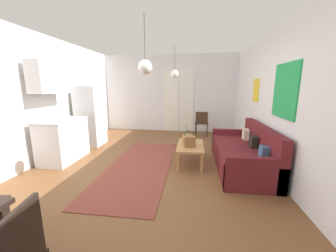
{
  "coord_description": "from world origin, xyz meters",
  "views": [
    {
      "loc": [
        0.86,
        -3.4,
        1.6
      ],
      "look_at": [
        0.31,
        0.85,
        0.73
      ],
      "focal_mm": 21.07,
      "sensor_mm": 36.0,
      "label": 1
    }
  ],
  "objects_px": {
    "pendant_lamp_near": "(145,67)",
    "accent_chair": "(202,122)",
    "couch": "(245,155)",
    "bamboo_vase": "(186,137)",
    "coffee_table": "(190,147)",
    "pendant_lamp_far": "(175,74)",
    "refrigerator": "(90,116)",
    "handbag": "(189,141)"
  },
  "relations": [
    {
      "from": "handbag",
      "to": "refrigerator",
      "type": "xyz_separation_m",
      "value": [
        -2.7,
        1.15,
        0.28
      ]
    },
    {
      "from": "couch",
      "to": "pendant_lamp_far",
      "type": "relative_size",
      "value": 2.38
    },
    {
      "from": "coffee_table",
      "to": "pendant_lamp_near",
      "type": "xyz_separation_m",
      "value": [
        -0.72,
        -0.84,
        1.53
      ]
    },
    {
      "from": "pendant_lamp_near",
      "to": "handbag",
      "type": "bearing_deg",
      "value": 47.52
    },
    {
      "from": "couch",
      "to": "coffee_table",
      "type": "height_order",
      "value": "couch"
    },
    {
      "from": "pendant_lamp_far",
      "to": "couch",
      "type": "bearing_deg",
      "value": -47.68
    },
    {
      "from": "bamboo_vase",
      "to": "accent_chair",
      "type": "bearing_deg",
      "value": 78.77
    },
    {
      "from": "handbag",
      "to": "pendant_lamp_far",
      "type": "relative_size",
      "value": 0.38
    },
    {
      "from": "coffee_table",
      "to": "pendant_lamp_far",
      "type": "bearing_deg",
      "value": 106.79
    },
    {
      "from": "couch",
      "to": "refrigerator",
      "type": "distance_m",
      "value": 4.01
    },
    {
      "from": "pendant_lamp_near",
      "to": "accent_chair",
      "type": "bearing_deg",
      "value": 72.19
    },
    {
      "from": "coffee_table",
      "to": "accent_chair",
      "type": "distance_m",
      "value": 2.39
    },
    {
      "from": "coffee_table",
      "to": "handbag",
      "type": "xyz_separation_m",
      "value": [
        -0.04,
        -0.1,
        0.16
      ]
    },
    {
      "from": "coffee_table",
      "to": "accent_chair",
      "type": "bearing_deg",
      "value": 82.41
    },
    {
      "from": "coffee_table",
      "to": "pendant_lamp_far",
      "type": "height_order",
      "value": "pendant_lamp_far"
    },
    {
      "from": "bamboo_vase",
      "to": "pendant_lamp_far",
      "type": "height_order",
      "value": "pendant_lamp_far"
    },
    {
      "from": "coffee_table",
      "to": "couch",
      "type": "bearing_deg",
      "value": -4.58
    },
    {
      "from": "handbag",
      "to": "pendant_lamp_far",
      "type": "height_order",
      "value": "pendant_lamp_far"
    },
    {
      "from": "coffee_table",
      "to": "refrigerator",
      "type": "bearing_deg",
      "value": 158.95
    },
    {
      "from": "accent_chair",
      "to": "pendant_lamp_far",
      "type": "distance_m",
      "value": 1.83
    },
    {
      "from": "bamboo_vase",
      "to": "accent_chair",
      "type": "relative_size",
      "value": 0.48
    },
    {
      "from": "pendant_lamp_near",
      "to": "pendant_lamp_far",
      "type": "relative_size",
      "value": 1.05
    },
    {
      "from": "bamboo_vase",
      "to": "refrigerator",
      "type": "distance_m",
      "value": 2.76
    },
    {
      "from": "coffee_table",
      "to": "handbag",
      "type": "relative_size",
      "value": 2.98
    },
    {
      "from": "couch",
      "to": "bamboo_vase",
      "type": "bearing_deg",
      "value": 162.35
    },
    {
      "from": "bamboo_vase",
      "to": "couch",
      "type": "bearing_deg",
      "value": -17.65
    },
    {
      "from": "bamboo_vase",
      "to": "refrigerator",
      "type": "height_order",
      "value": "refrigerator"
    },
    {
      "from": "couch",
      "to": "accent_chair",
      "type": "xyz_separation_m",
      "value": [
        -0.76,
        2.46,
        0.19
      ]
    },
    {
      "from": "couch",
      "to": "handbag",
      "type": "height_order",
      "value": "couch"
    },
    {
      "from": "couch",
      "to": "coffee_table",
      "type": "xyz_separation_m",
      "value": [
        -1.07,
        0.09,
        0.09
      ]
    },
    {
      "from": "refrigerator",
      "to": "coffee_table",
      "type": "bearing_deg",
      "value": -21.05
    },
    {
      "from": "bamboo_vase",
      "to": "pendant_lamp_far",
      "type": "bearing_deg",
      "value": 106.35
    },
    {
      "from": "couch",
      "to": "bamboo_vase",
      "type": "height_order",
      "value": "couch"
    },
    {
      "from": "refrigerator",
      "to": "accent_chair",
      "type": "xyz_separation_m",
      "value": [
        3.05,
        1.32,
        -0.34
      ]
    },
    {
      "from": "bamboo_vase",
      "to": "pendant_lamp_near",
      "type": "bearing_deg",
      "value": -118.75
    },
    {
      "from": "bamboo_vase",
      "to": "refrigerator",
      "type": "xyz_separation_m",
      "value": [
        -2.64,
        0.77,
        0.31
      ]
    },
    {
      "from": "pendant_lamp_near",
      "to": "pendant_lamp_far",
      "type": "distance_m",
      "value": 2.49
    },
    {
      "from": "couch",
      "to": "bamboo_vase",
      "type": "relative_size",
      "value": 5.31
    },
    {
      "from": "coffee_table",
      "to": "bamboo_vase",
      "type": "xyz_separation_m",
      "value": [
        -0.1,
        0.29,
        0.14
      ]
    },
    {
      "from": "handbag",
      "to": "accent_chair",
      "type": "bearing_deg",
      "value": 81.9
    },
    {
      "from": "pendant_lamp_far",
      "to": "handbag",
      "type": "bearing_deg",
      "value": -75.17
    },
    {
      "from": "handbag",
      "to": "accent_chair",
      "type": "distance_m",
      "value": 2.49
    }
  ]
}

